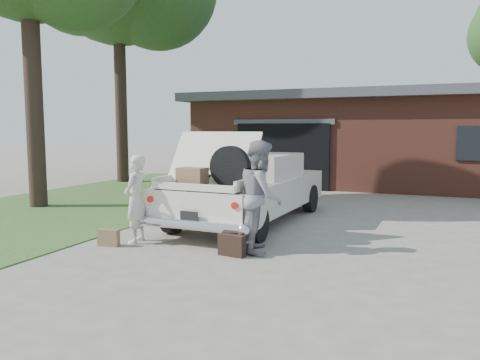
% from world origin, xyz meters
% --- Properties ---
extents(ground, '(90.00, 90.00, 0.00)m').
position_xyz_m(ground, '(0.00, 0.00, 0.00)').
color(ground, gray).
rests_on(ground, ground).
extents(grass_strip, '(6.00, 16.00, 0.02)m').
position_xyz_m(grass_strip, '(-5.50, 3.00, 0.01)').
color(grass_strip, '#2D4C1E').
rests_on(grass_strip, ground).
extents(house, '(12.80, 7.80, 3.30)m').
position_xyz_m(house, '(0.98, 11.47, 1.67)').
color(house, brown).
rests_on(house, ground).
extents(sedan, '(2.18, 5.21, 1.96)m').
position_xyz_m(sedan, '(-0.48, 2.25, 0.76)').
color(sedan, silver).
rests_on(sedan, ground).
extents(woman_left, '(0.47, 0.63, 1.56)m').
position_xyz_m(woman_left, '(-1.64, -0.25, 0.78)').
color(woman_left, beige).
rests_on(woman_left, ground).
extents(woman_right, '(0.93, 1.06, 1.83)m').
position_xyz_m(woman_right, '(0.60, 0.06, 0.92)').
color(woman_right, gray).
rests_on(woman_right, ground).
extents(suitcase_left, '(0.39, 0.17, 0.29)m').
position_xyz_m(suitcase_left, '(-1.93, -0.66, 0.15)').
color(suitcase_left, olive).
rests_on(suitcase_left, ground).
extents(suitcase_right, '(0.46, 0.20, 0.34)m').
position_xyz_m(suitcase_right, '(0.29, -0.44, 0.17)').
color(suitcase_right, black).
rests_on(suitcase_right, ground).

